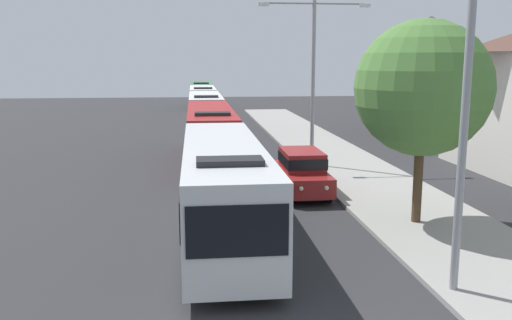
# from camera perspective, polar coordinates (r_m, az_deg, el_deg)

# --- Properties ---
(bus_lead) EXTENTS (2.58, 12.19, 3.21)m
(bus_lead) POSITION_cam_1_polar(r_m,az_deg,el_deg) (18.21, -3.44, -2.54)
(bus_lead) COLOR silver
(bus_lead) RESTS_ON ground_plane
(bus_second_in_line) EXTENTS (2.58, 12.44, 3.21)m
(bus_second_in_line) POSITION_cam_1_polar(r_m,az_deg,el_deg) (31.18, -4.73, 2.80)
(bus_second_in_line) COLOR maroon
(bus_second_in_line) RESTS_ON ground_plane
(bus_middle) EXTENTS (2.58, 11.43, 3.21)m
(bus_middle) POSITION_cam_1_polar(r_m,az_deg,el_deg) (44.10, -5.26, 4.98)
(bus_middle) COLOR silver
(bus_middle) RESTS_ON ground_plane
(bus_fourth_in_line) EXTENTS (2.58, 11.04, 3.21)m
(bus_fourth_in_line) POSITION_cam_1_polar(r_m,az_deg,el_deg) (56.44, -5.54, 6.12)
(bus_fourth_in_line) COLOR silver
(bus_fourth_in_line) RESTS_ON ground_plane
(bus_rear) EXTENTS (2.58, 11.71, 3.21)m
(bus_rear) POSITION_cam_1_polar(r_m,az_deg,el_deg) (68.29, -5.72, 6.83)
(bus_rear) COLOR #33724C
(bus_rear) RESTS_ON ground_plane
(white_suv) EXTENTS (1.86, 4.78, 1.90)m
(white_suv) POSITION_cam_1_polar(r_m,az_deg,el_deg) (23.91, 4.79, -1.08)
(white_suv) COLOR maroon
(white_suv) RESTS_ON ground_plane
(streetlamp_near) EXTENTS (6.00, 0.28, 7.52)m
(streetlamp_near) POSITION_cam_1_polar(r_m,az_deg,el_deg) (13.78, 20.91, 5.84)
(streetlamp_near) COLOR gray
(streetlamp_near) RESTS_ON sidewalk
(streetlamp_mid) EXTENTS (5.89, 0.28, 8.68)m
(streetlamp_mid) POSITION_cam_1_polar(r_m,az_deg,el_deg) (29.55, 5.95, 9.65)
(streetlamp_mid) COLOR gray
(streetlamp_mid) RESTS_ON sidewalk
(roadside_tree) EXTENTS (4.61, 4.61, 6.96)m
(roadside_tree) POSITION_cam_1_polar(r_m,az_deg,el_deg) (19.51, 16.89, 7.11)
(roadside_tree) COLOR #4C3823
(roadside_tree) RESTS_ON sidewalk
(house_distant_gabled) EXTENTS (7.01, 8.87, 9.03)m
(house_distant_gabled) POSITION_cam_1_polar(r_m,az_deg,el_deg) (44.65, 17.41, 8.37)
(house_distant_gabled) COLOR #7A6656
(house_distant_gabled) RESTS_ON ground_plane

